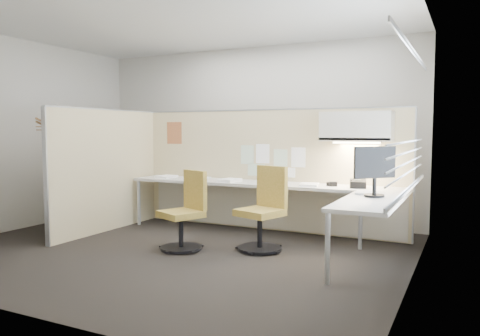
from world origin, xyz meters
The scene contains 26 objects.
floor centered at (0.00, 0.00, -0.01)m, with size 5.50×4.50×0.01m, color black.
ceiling centered at (0.00, 0.00, 2.80)m, with size 5.50×4.50×0.01m, color white.
wall_back centered at (0.00, 2.25, 1.40)m, with size 5.50×0.02×2.80m, color beige.
wall_front centered at (0.00, -2.25, 1.40)m, with size 5.50×0.02×2.80m, color beige.
wall_left centered at (-2.75, 0.00, 1.40)m, with size 0.02×4.50×2.80m, color beige.
wall_right centered at (2.75, 0.00, 1.40)m, with size 0.02×4.50×2.80m, color beige.
window_pane centered at (2.73, 0.00, 1.55)m, with size 0.01×2.80×1.30m, color #9DACB7.
partition_back centered at (0.55, 1.60, 0.88)m, with size 4.10×0.06×1.75m, color #C5B488.
partition_left centered at (-1.50, 0.50, 0.88)m, with size 0.06×2.20×1.75m, color #C5B488.
desk centered at (0.93, 1.13, 0.60)m, with size 4.00×2.07×0.73m.
overhead_bin centered at (1.90, 1.39, 1.51)m, with size 0.90×0.36×0.38m, color beige.
task_light_strip centered at (1.90, 1.39, 1.30)m, with size 0.60×0.06×0.02m, color #FFEABF.
pinned_papers centered at (0.63, 1.57, 1.03)m, with size 1.01×0.00×0.47m.
poster centered at (-1.05, 1.57, 1.42)m, with size 0.28×0.00×0.35m, color orange.
chair_left centered at (0.13, 0.07, 0.44)m, with size 0.59×0.60×0.95m.
chair_right centered at (1.00, 0.47, 0.47)m, with size 0.59×0.61×1.01m.
monitor centered at (2.30, 0.50, 1.05)m, with size 0.38×0.40×0.55m.
phone centered at (1.96, 1.24, 0.78)m, with size 0.25×0.23×0.12m.
stapler centered at (1.61, 1.30, 0.76)m, with size 0.14×0.04×0.05m, color black.
tape_dispenser centered at (1.63, 1.27, 0.76)m, with size 0.10×0.06×0.06m, color black.
coat_hook centered at (-1.58, -0.44, 1.41)m, with size 0.18×0.47×1.40m.
paper_stack_0 centered at (-0.98, 1.24, 0.75)m, with size 0.23×0.30×0.03m, color white.
paper_stack_1 centered at (-0.44, 1.34, 0.74)m, with size 0.23×0.30×0.02m, color white.
paper_stack_2 centered at (0.17, 1.15, 0.75)m, with size 0.23×0.30×0.04m, color white.
paper_stack_3 centered at (1.33, 1.19, 0.75)m, with size 0.23×0.30×0.03m, color white.
paper_stack_4 centered at (2.17, 0.74, 0.74)m, with size 0.23×0.30×0.02m, color white.
Camera 1 is at (3.23, -4.71, 1.45)m, focal length 35.00 mm.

